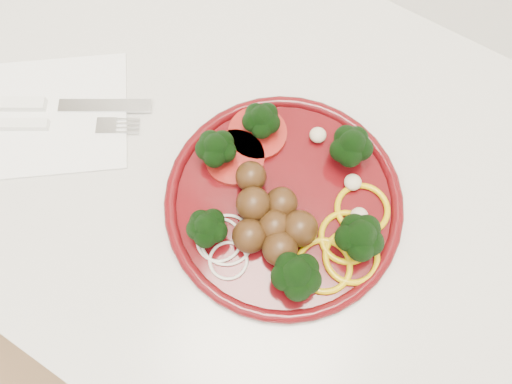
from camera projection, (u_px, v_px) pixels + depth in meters
The scene contains 5 objects.
counter at pixel (184, 211), 1.04m from camera, with size 2.40×0.60×0.90m.
plate at pixel (282, 201), 0.55m from camera, with size 0.27×0.27×0.06m.
napkin at pixel (61, 114), 0.60m from camera, with size 0.16×0.16×0.00m, color white.
knife at pixel (41, 105), 0.60m from camera, with size 0.19×0.13×0.01m.
fork at pixel (34, 125), 0.59m from camera, with size 0.17×0.11×0.01m.
Camera 1 is at (0.30, 1.50, 1.43)m, focal length 35.00 mm.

